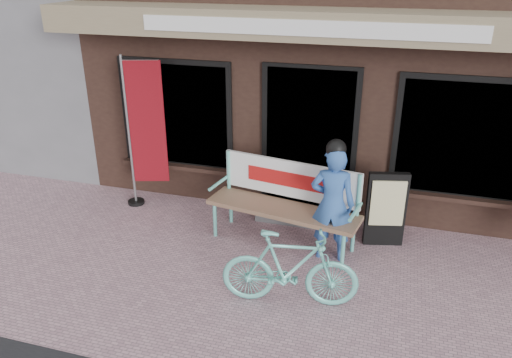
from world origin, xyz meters
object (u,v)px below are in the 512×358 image
(person, at_px, (332,202))
(bicycle, at_px, (290,269))
(nobori_red, at_px, (144,131))
(menu_stand, at_px, (386,209))
(bench, at_px, (286,197))

(person, distance_m, bicycle, 1.13)
(nobori_red, distance_m, menu_stand, 3.57)
(person, xyz_separation_m, menu_stand, (0.63, 0.51, -0.25))
(bench, relative_size, menu_stand, 2.02)
(person, bearing_deg, nobori_red, 163.44)
(bench, bearing_deg, nobori_red, 178.02)
(nobori_red, bearing_deg, bench, -28.82)
(nobori_red, relative_size, menu_stand, 2.23)
(nobori_red, height_order, menu_stand, nobori_red)
(person, xyz_separation_m, bicycle, (-0.28, -1.05, -0.33))
(menu_stand, bearing_deg, nobori_red, 162.78)
(bench, height_order, bicycle, bench)
(bench, bearing_deg, bicycle, -64.93)
(menu_stand, bearing_deg, bench, 177.74)
(bench, distance_m, person, 0.69)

